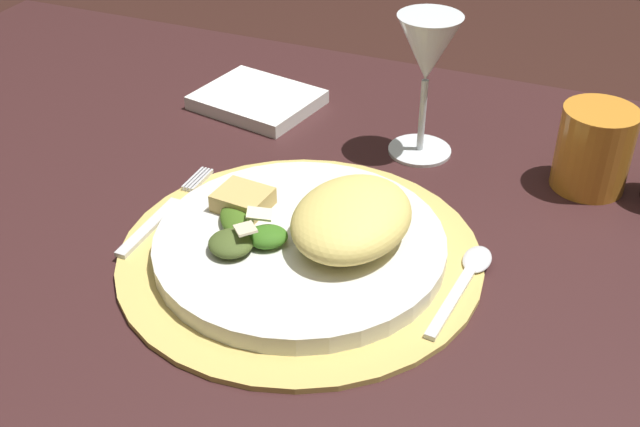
% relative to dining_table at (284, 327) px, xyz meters
% --- Properties ---
extents(dining_table, '(1.38, 0.88, 0.71)m').
position_rel_dining_table_xyz_m(dining_table, '(0.00, 0.00, 0.00)').
color(dining_table, '#371C1C').
rests_on(dining_table, ground).
extents(placemat, '(0.35, 0.35, 0.01)m').
position_rel_dining_table_xyz_m(placemat, '(0.04, -0.04, 0.14)').
color(placemat, tan).
rests_on(placemat, dining_table).
extents(dinner_plate, '(0.28, 0.28, 0.02)m').
position_rel_dining_table_xyz_m(dinner_plate, '(0.04, -0.04, 0.15)').
color(dinner_plate, silver).
rests_on(dinner_plate, placemat).
extents(pasta_serving, '(0.11, 0.15, 0.05)m').
position_rel_dining_table_xyz_m(pasta_serving, '(0.08, -0.02, 0.19)').
color(pasta_serving, '#E8D06B').
rests_on(pasta_serving, dinner_plate).
extents(salad_greens, '(0.10, 0.10, 0.03)m').
position_rel_dining_table_xyz_m(salad_greens, '(-0.01, -0.06, 0.17)').
color(salad_greens, '#465725').
rests_on(salad_greens, dinner_plate).
extents(bread_piece, '(0.06, 0.05, 0.02)m').
position_rel_dining_table_xyz_m(bread_piece, '(-0.03, -0.01, 0.17)').
color(bread_piece, tan).
rests_on(bread_piece, dinner_plate).
extents(fork, '(0.01, 0.17, 0.00)m').
position_rel_dining_table_xyz_m(fork, '(-0.12, -0.04, 0.15)').
color(fork, silver).
rests_on(fork, placemat).
extents(spoon, '(0.03, 0.14, 0.01)m').
position_rel_dining_table_xyz_m(spoon, '(0.20, -0.01, 0.15)').
color(spoon, silver).
rests_on(spoon, placemat).
extents(napkin, '(0.16, 0.14, 0.02)m').
position_rel_dining_table_xyz_m(napkin, '(-0.14, 0.23, 0.15)').
color(napkin, white).
rests_on(napkin, dining_table).
extents(wine_glass, '(0.07, 0.07, 0.17)m').
position_rel_dining_table_xyz_m(wine_glass, '(0.09, 0.20, 0.26)').
color(wine_glass, silver).
rests_on(wine_glass, dining_table).
extents(amber_tumbler, '(0.08, 0.08, 0.09)m').
position_rel_dining_table_xyz_m(amber_tumbler, '(0.28, 0.20, 0.19)').
color(amber_tumbler, orange).
rests_on(amber_tumbler, dining_table).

